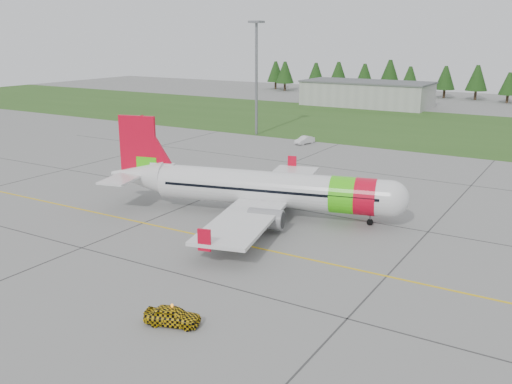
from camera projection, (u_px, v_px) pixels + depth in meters
The scene contains 9 objects.
ground at pixel (222, 285), 42.65m from camera, with size 320.00×320.00×0.00m, color gray.
aircraft at pixel (264, 189), 58.49m from camera, with size 31.73×29.83×9.76m.
follow_me_car at pixel (172, 299), 36.44m from camera, with size 1.48×1.26×3.69m, color yellow.
service_van at pixel (305, 132), 96.84m from camera, with size 1.40×1.32×4.00m, color silver.
grass_strip at pixel (462, 131), 110.26m from camera, with size 320.00×50.00×0.03m, color #30561E.
taxi_guideline at pixel (275, 252), 49.24m from camera, with size 120.00×0.25×0.02m, color gold.
hangar_west at pixel (367, 94), 147.49m from camera, with size 32.00×14.00×6.00m, color #A8A8A3.
floodlight_mast at pixel (256, 80), 103.73m from camera, with size 0.50×0.50×20.00m, color slate.
treeline at pixel (508, 84), 155.10m from camera, with size 160.00×8.00×10.00m, color #1C3F14, non-canonical shape.
Camera 1 is at (22.43, -32.25, 18.20)m, focal length 40.00 mm.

